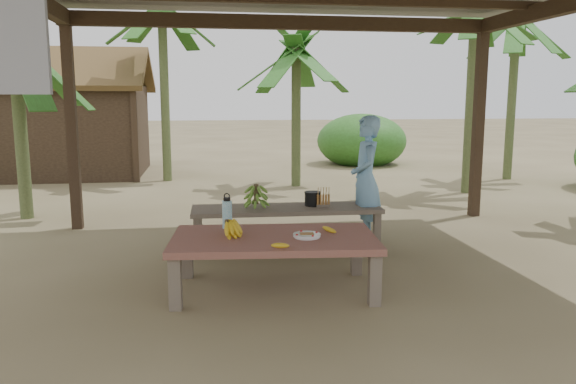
{
  "coord_description": "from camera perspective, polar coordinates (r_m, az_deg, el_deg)",
  "views": [
    {
      "loc": [
        -1.13,
        -5.32,
        1.7
      ],
      "look_at": [
        -0.31,
        0.05,
        0.8
      ],
      "focal_mm": 35.0,
      "sensor_mm": 36.0,
      "label": 1
    }
  ],
  "objects": [
    {
      "name": "ground",
      "position": [
        5.69,
        3.23,
        -7.96
      ],
      "size": [
        80.0,
        80.0,
        0.0
      ],
      "primitive_type": "plane",
      "color": "brown",
      "rests_on": "ground"
    },
    {
      "name": "work_table",
      "position": [
        5.0,
        -1.42,
        -5.24
      ],
      "size": [
        1.88,
        1.16,
        0.5
      ],
      "rotation": [
        0.0,
        0.0,
        -0.09
      ],
      "color": "brown",
      "rests_on": "ground"
    },
    {
      "name": "bench",
      "position": [
        6.57,
        -0.16,
        -2.02
      ],
      "size": [
        2.22,
        0.66,
        0.45
      ],
      "rotation": [
        0.0,
        0.0,
        -0.03
      ],
      "color": "brown",
      "rests_on": "ground"
    },
    {
      "name": "ripe_banana_bunch",
      "position": [
        5.0,
        -6.25,
        -3.56
      ],
      "size": [
        0.33,
        0.3,
        0.16
      ],
      "primitive_type": null,
      "rotation": [
        0.0,
        0.0,
        -0.3
      ],
      "color": "yellow",
      "rests_on": "work_table"
    },
    {
      "name": "plate",
      "position": [
        4.94,
        1.92,
        -4.44
      ],
      "size": [
        0.24,
        0.24,
        0.04
      ],
      "color": "white",
      "rests_on": "work_table"
    },
    {
      "name": "loose_banana_front",
      "position": [
        4.59,
        -0.79,
        -5.46
      ],
      "size": [
        0.17,
        0.07,
        0.04
      ],
      "primitive_type": "ellipsoid",
      "rotation": [
        0.0,
        0.0,
        1.75
      ],
      "color": "yellow",
      "rests_on": "work_table"
    },
    {
      "name": "loose_banana_side",
      "position": [
        5.15,
        4.22,
        -3.83
      ],
      "size": [
        0.12,
        0.16,
        0.04
      ],
      "primitive_type": "ellipsoid",
      "rotation": [
        0.0,
        0.0,
        0.55
      ],
      "color": "yellow",
      "rests_on": "work_table"
    },
    {
      "name": "water_flask",
      "position": [
        5.29,
        -6.2,
        -2.17
      ],
      "size": [
        0.09,
        0.09,
        0.34
      ],
      "color": "#3EA6C2",
      "rests_on": "work_table"
    },
    {
      "name": "green_banana_stalk",
      "position": [
        6.51,
        -3.25,
        -0.35
      ],
      "size": [
        0.26,
        0.26,
        0.29
      ],
      "primitive_type": null,
      "rotation": [
        0.0,
        0.0,
        -0.03
      ],
      "color": "#598C2D",
      "rests_on": "bench"
    },
    {
      "name": "cooking_pot",
      "position": [
        6.64,
        2.53,
        -0.72
      ],
      "size": [
        0.19,
        0.19,
        0.16
      ],
      "primitive_type": "cylinder",
      "color": "black",
      "rests_on": "bench"
    },
    {
      "name": "skewer_rack",
      "position": [
        6.56,
        3.61,
        -0.51
      ],
      "size": [
        0.18,
        0.09,
        0.24
      ],
      "primitive_type": null,
      "rotation": [
        0.0,
        0.0,
        -0.03
      ],
      "color": "#A57F47",
      "rests_on": "bench"
    },
    {
      "name": "woman",
      "position": [
        6.74,
        7.9,
        1.29
      ],
      "size": [
        0.42,
        0.59,
        1.51
      ],
      "primitive_type": "imported",
      "rotation": [
        0.0,
        0.0,
        -1.67
      ],
      "color": "#7AB4E7",
      "rests_on": "ground"
    },
    {
      "name": "hut",
      "position": [
        13.75,
        -22.95,
        6.23
      ],
      "size": [
        4.4,
        3.43,
        2.85
      ],
      "color": "black",
      "rests_on": "ground"
    },
    {
      "name": "banana_plant_ne",
      "position": [
        10.77,
        18.47,
        16.48
      ],
      "size": [
        1.8,
        1.8,
        3.61
      ],
      "color": "#596638",
      "rests_on": "ground"
    },
    {
      "name": "banana_plant_n",
      "position": [
        10.99,
        0.84,
        12.99
      ],
      "size": [
        1.8,
        1.8,
        2.86
      ],
      "color": "#596638",
      "rests_on": "ground"
    },
    {
      "name": "banana_plant_nw",
      "position": [
        12.06,
        -12.68,
        16.76
      ],
      "size": [
        1.8,
        1.8,
        3.79
      ],
      "color": "#596638",
      "rests_on": "ground"
    },
    {
      "name": "banana_plant_w",
      "position": [
        8.8,
        -25.96,
        11.67
      ],
      "size": [
        1.8,
        1.8,
        2.66
      ],
      "color": "#596638",
      "rests_on": "ground"
    },
    {
      "name": "banana_plant_far",
      "position": [
        12.89,
        22.17,
        14.87
      ],
      "size": [
        1.8,
        1.8,
        3.57
      ],
      "color": "#596638",
      "rests_on": "ground"
    }
  ]
}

